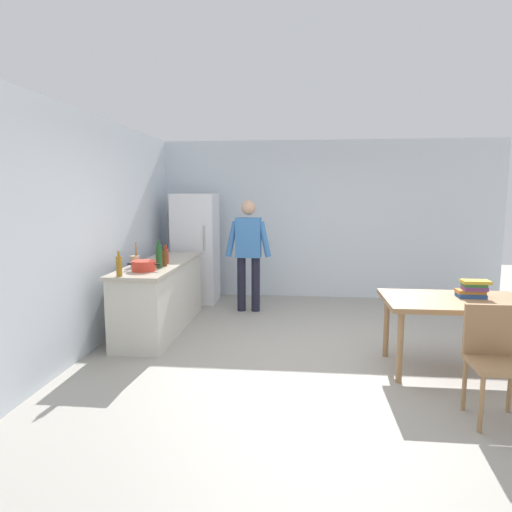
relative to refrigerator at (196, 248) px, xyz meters
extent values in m
plane|color=#9E998E|center=(1.90, -2.40, -0.90)|extent=(14.00, 14.00, 0.00)
cube|color=silver|center=(1.90, 0.60, 0.45)|extent=(6.40, 0.12, 2.70)
cube|color=silver|center=(-0.70, -2.20, 0.45)|extent=(0.12, 5.60, 2.70)
cube|color=beige|center=(-0.10, -1.60, -0.47)|extent=(0.60, 2.12, 0.86)
cube|color=#B2A893|center=(-0.10, -1.60, -0.02)|extent=(0.64, 2.20, 0.04)
cube|color=white|center=(0.00, 0.00, 0.00)|extent=(0.70, 0.64, 1.80)
cylinder|color=#B2B2B7|center=(0.22, -0.34, 0.20)|extent=(0.02, 0.02, 0.40)
cylinder|color=#1E1E2D|center=(0.84, -0.55, -0.48)|extent=(0.13, 0.13, 0.84)
cylinder|color=#1E1E2D|center=(1.06, -0.55, -0.48)|extent=(0.13, 0.13, 0.84)
cube|color=#3D75B7|center=(0.95, -0.55, 0.24)|extent=(0.38, 0.22, 0.60)
sphere|color=tan|center=(0.95, -0.55, 0.69)|extent=(0.22, 0.22, 0.22)
cylinder|color=#3D75B7|center=(0.70, -0.59, 0.22)|extent=(0.20, 0.09, 0.55)
cylinder|color=#3D75B7|center=(1.20, -0.59, 0.22)|extent=(0.20, 0.09, 0.55)
cube|color=#9E754C|center=(3.30, -2.70, -0.18)|extent=(1.40, 0.90, 0.05)
cylinder|color=#9E754C|center=(2.70, -3.05, -0.55)|extent=(0.06, 0.06, 0.70)
cylinder|color=#9E754C|center=(2.70, -2.35, -0.55)|extent=(0.06, 0.06, 0.70)
cylinder|color=#9E754C|center=(3.90, -2.35, -0.55)|extent=(0.06, 0.06, 0.70)
cylinder|color=#9E754C|center=(3.12, -3.93, -0.68)|extent=(0.04, 0.04, 0.45)
cylinder|color=#9E754C|center=(3.12, -3.57, -0.68)|extent=(0.04, 0.04, 0.45)
cylinder|color=#9E754C|center=(3.48, -3.57, -0.68)|extent=(0.04, 0.04, 0.45)
cube|color=#9E754C|center=(3.30, -3.75, -0.43)|extent=(0.42, 0.42, 0.04)
cube|color=#9E754C|center=(3.30, -3.56, -0.20)|extent=(0.42, 0.04, 0.42)
cylinder|color=red|center=(-0.09, -2.24, 0.06)|extent=(0.28, 0.28, 0.12)
cube|color=black|center=(-0.26, -2.24, 0.08)|extent=(0.06, 0.03, 0.02)
cube|color=black|center=(0.08, -2.24, 0.08)|extent=(0.06, 0.03, 0.02)
cylinder|color=tan|center=(-0.29, -1.99, 0.07)|extent=(0.11, 0.11, 0.14)
cylinder|color=olive|center=(-0.27, -1.98, 0.21)|extent=(0.02, 0.05, 0.22)
cylinder|color=olive|center=(-0.27, -1.99, 0.21)|extent=(0.02, 0.04, 0.22)
cylinder|color=#1E5123|center=(0.02, -2.01, 0.14)|extent=(0.08, 0.08, 0.28)
cylinder|color=#1E5123|center=(0.02, -2.01, 0.31)|extent=(0.03, 0.03, 0.06)
cylinder|color=#5B3314|center=(0.05, -1.88, 0.10)|extent=(0.06, 0.06, 0.20)
cylinder|color=#5B3314|center=(0.05, -1.88, 0.23)|extent=(0.02, 0.02, 0.06)
cylinder|color=#996619|center=(-0.23, -2.61, 0.11)|extent=(0.06, 0.06, 0.22)
cylinder|color=#996619|center=(-0.23, -2.61, 0.25)|extent=(0.03, 0.03, 0.06)
cylinder|color=#B22319|center=(0.01, -1.66, 0.09)|extent=(0.06, 0.06, 0.18)
cylinder|color=#B22319|center=(0.01, -1.66, 0.21)|extent=(0.02, 0.02, 0.06)
cube|color=#284C8E|center=(3.48, -2.60, -0.13)|extent=(0.27, 0.17, 0.04)
cube|color=orange|center=(3.48, -2.58, -0.09)|extent=(0.27, 0.15, 0.04)
cube|color=#753D7F|center=(3.51, -2.60, -0.06)|extent=(0.23, 0.15, 0.04)
cube|color=#387A47|center=(3.51, -2.58, -0.02)|extent=(0.21, 0.17, 0.04)
cube|color=gold|center=(3.51, -2.61, 0.01)|extent=(0.27, 0.16, 0.03)
camera|label=1|loc=(1.75, -7.29, 0.90)|focal=31.55mm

